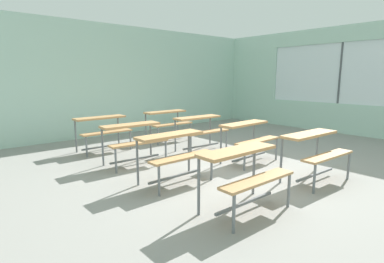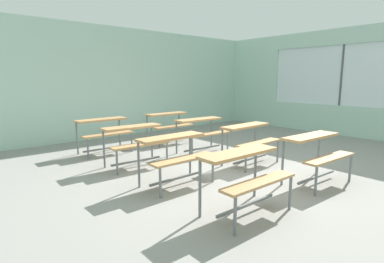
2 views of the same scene
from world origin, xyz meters
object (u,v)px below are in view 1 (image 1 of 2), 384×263
desk_bench_r3c0 (102,125)px  desk_bench_r1c0 (174,146)px  desk_bench_r2c1 (201,125)px  desk_bench_r0c1 (315,145)px  desk_bench_r1c1 (249,133)px  desk_bench_r3c1 (168,118)px  desk_bench_r2c0 (134,134)px  desk_bench_r0c0 (244,165)px

desk_bench_r3c0 → desk_bench_r1c0: bearing=-91.4°
desk_bench_r2c1 → desk_bench_r3c0: size_ratio=1.02×
desk_bench_r3c0 → desk_bench_r0c1: bearing=-68.0°
desk_bench_r0c1 → desk_bench_r1c1: size_ratio=1.01×
desk_bench_r2c1 → desk_bench_r3c1: (0.09, 1.33, 0.00)m
desk_bench_r1c0 → desk_bench_r2c0: size_ratio=0.98×
desk_bench_r0c0 → desk_bench_r2c0: 2.60m
desk_bench_r3c0 → desk_bench_r0c0: bearing=-90.8°
desk_bench_r3c1 → desk_bench_r0c0: bearing=-112.7°
desk_bench_r2c0 → desk_bench_r0c0: bearing=-87.5°
desk_bench_r0c1 → desk_bench_r3c0: bearing=115.6°
desk_bench_r0c1 → desk_bench_r2c0: 3.11m
desk_bench_r2c1 → desk_bench_r1c0: bearing=-140.5°
desk_bench_r3c1 → desk_bench_r3c0: bearing=-179.7°
desk_bench_r2c0 → desk_bench_r2c1: (1.64, -0.02, 0.00)m
desk_bench_r0c1 → desk_bench_r1c0: bearing=144.1°
desk_bench_r3c0 → desk_bench_r2c0: bearing=-90.8°
desk_bench_r0c0 → desk_bench_r2c1: size_ratio=0.98×
desk_bench_r1c0 → desk_bench_r1c1: size_ratio=0.99×
desk_bench_r0c0 → desk_bench_r1c0: same height
desk_bench_r0c0 → desk_bench_r0c1: 1.66m
desk_bench_r1c1 → desk_bench_r0c0: bearing=-144.5°
desk_bench_r1c0 → desk_bench_r2c1: 2.08m
desk_bench_r0c1 → desk_bench_r1c1: bearing=90.1°
desk_bench_r0c1 → desk_bench_r2c0: same height
desk_bench_r0c1 → desk_bench_r3c1: (0.07, 3.94, 0.00)m
desk_bench_r3c0 → desk_bench_r2c1: bearing=-40.5°
desk_bench_r2c1 → desk_bench_r2c0: bearing=-178.0°
desk_bench_r0c0 → desk_bench_r2c1: bearing=58.5°
desk_bench_r1c1 → desk_bench_r3c0: (-1.73, 2.61, 0.00)m
desk_bench_r2c1 → desk_bench_r3c1: 1.34m
desk_bench_r0c1 → desk_bench_r1c1: (0.06, 1.35, 0.00)m
desk_bench_r0c1 → desk_bench_r1c0: size_ratio=1.02×
desk_bench_r1c0 → desk_bench_r3c0: size_ratio=1.00×
desk_bench_r0c0 → desk_bench_r3c1: bearing=67.1°
desk_bench_r0c1 → desk_bench_r3c0: size_ratio=1.02×
desk_bench_r1c0 → desk_bench_r2c1: size_ratio=0.98×
desk_bench_r2c0 → desk_bench_r0c1: bearing=-55.2°
desk_bench_r0c1 → desk_bench_r1c1: 1.35m
desk_bench_r0c0 → desk_bench_r2c0: bearing=91.0°
desk_bench_r1c1 → desk_bench_r3c0: size_ratio=1.01×
desk_bench_r0c0 → desk_bench_r3c0: (-0.01, 3.93, 0.00)m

